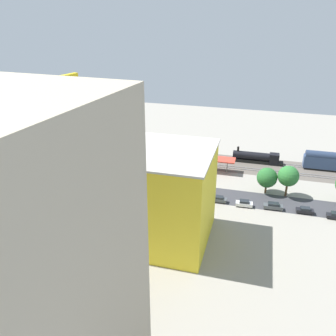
{
  "coord_description": "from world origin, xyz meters",
  "views": [
    {
      "loc": [
        -16.37,
        86.0,
        44.72
      ],
      "look_at": [
        8.71,
        0.17,
        5.47
      ],
      "focal_mm": 37.26,
      "sensor_mm": 36.0,
      "label": 1
    }
  ],
  "objects_px": {
    "passenger_coach": "(335,161)",
    "freight_coach_far": "(111,146)",
    "traffic_light": "(196,185)",
    "parked_car_4": "(218,199)",
    "parked_car_0": "(336,216)",
    "platform_canopy_near": "(163,154)",
    "parked_car_2": "(273,206)",
    "parked_car_3": "(244,204)",
    "construction_building": "(119,191)",
    "street_tree_3": "(267,178)",
    "parked_car_1": "(305,211)",
    "tower_crane": "(16,141)",
    "box_truck_0": "(147,190)",
    "street_tree_2": "(288,176)",
    "locomotive": "(258,158)",
    "street_tree_1": "(156,168)"
  },
  "relations": [
    {
      "from": "locomotive",
      "to": "passenger_coach",
      "type": "relative_size",
      "value": 0.88
    },
    {
      "from": "platform_canopy_near",
      "to": "parked_car_2",
      "type": "xyz_separation_m",
      "value": [
        -34.83,
        18.85,
        -3.35
      ]
    },
    {
      "from": "platform_canopy_near",
      "to": "parked_car_4",
      "type": "relative_size",
      "value": 10.24
    },
    {
      "from": "parked_car_2",
      "to": "parked_car_4",
      "type": "height_order",
      "value": "parked_car_2"
    },
    {
      "from": "parked_car_2",
      "to": "street_tree_2",
      "type": "relative_size",
      "value": 0.56
    },
    {
      "from": "locomotive",
      "to": "freight_coach_far",
      "type": "bearing_deg",
      "value": 7.47
    },
    {
      "from": "parked_car_3",
      "to": "tower_crane",
      "type": "relative_size",
      "value": 0.14
    },
    {
      "from": "parked_car_1",
      "to": "parked_car_3",
      "type": "bearing_deg",
      "value": 3.1
    },
    {
      "from": "parked_car_3",
      "to": "street_tree_3",
      "type": "distance_m",
      "value": 11.24
    },
    {
      "from": "freight_coach_far",
      "to": "tower_crane",
      "type": "xyz_separation_m",
      "value": [
        1.34,
        43.75,
        16.3
      ]
    },
    {
      "from": "street_tree_3",
      "to": "construction_building",
      "type": "bearing_deg",
      "value": 42.12
    },
    {
      "from": "parked_car_0",
      "to": "tower_crane",
      "type": "height_order",
      "value": "tower_crane"
    },
    {
      "from": "freight_coach_far",
      "to": "parked_car_3",
      "type": "distance_m",
      "value": 53.63
    },
    {
      "from": "passenger_coach",
      "to": "freight_coach_far",
      "type": "relative_size",
      "value": 1.07
    },
    {
      "from": "locomotive",
      "to": "street_tree_3",
      "type": "relative_size",
      "value": 2.23
    },
    {
      "from": "box_truck_0",
      "to": "street_tree_3",
      "type": "bearing_deg",
      "value": -160.35
    },
    {
      "from": "parked_car_1",
      "to": "tower_crane",
      "type": "height_order",
      "value": "tower_crane"
    },
    {
      "from": "traffic_light",
      "to": "parked_car_4",
      "type": "bearing_deg",
      "value": -169.35
    },
    {
      "from": "parked_car_3",
      "to": "parked_car_2",
      "type": "bearing_deg",
      "value": -174.66
    },
    {
      "from": "passenger_coach",
      "to": "freight_coach_far",
      "type": "height_order",
      "value": "passenger_coach"
    },
    {
      "from": "parked_car_2",
      "to": "tower_crane",
      "type": "distance_m",
      "value": 62.84
    },
    {
      "from": "passenger_coach",
      "to": "box_truck_0",
      "type": "bearing_deg",
      "value": 32.31
    },
    {
      "from": "platform_canopy_near",
      "to": "parked_car_3",
      "type": "xyz_separation_m",
      "value": [
        -27.7,
        19.52,
        -3.36
      ]
    },
    {
      "from": "locomotive",
      "to": "parked_car_1",
      "type": "relative_size",
      "value": 3.85
    },
    {
      "from": "parked_car_4",
      "to": "box_truck_0",
      "type": "bearing_deg",
      "value": 6.31
    },
    {
      "from": "parked_car_4",
      "to": "locomotive",
      "type": "bearing_deg",
      "value": -105.96
    },
    {
      "from": "passenger_coach",
      "to": "traffic_light",
      "type": "xyz_separation_m",
      "value": [
        37.58,
        31.08,
        1.39
      ]
    },
    {
      "from": "parked_car_1",
      "to": "street_tree_2",
      "type": "relative_size",
      "value": 0.49
    },
    {
      "from": "parked_car_3",
      "to": "box_truck_0",
      "type": "bearing_deg",
      "value": 3.56
    },
    {
      "from": "parked_car_1",
      "to": "parked_car_0",
      "type": "bearing_deg",
      "value": 174.74
    },
    {
      "from": "platform_canopy_near",
      "to": "parked_car_2",
      "type": "relative_size",
      "value": 9.6
    },
    {
      "from": "parked_car_0",
      "to": "parked_car_3",
      "type": "height_order",
      "value": "parked_car_3"
    },
    {
      "from": "passenger_coach",
      "to": "construction_building",
      "type": "distance_m",
      "value": 70.89
    },
    {
      "from": "parked_car_1",
      "to": "platform_canopy_near",
      "type": "bearing_deg",
      "value": -23.85
    },
    {
      "from": "tower_crane",
      "to": "street_tree_3",
      "type": "xyz_separation_m",
      "value": [
        -54.22,
        -29.14,
        -14.96
      ]
    },
    {
      "from": "passenger_coach",
      "to": "tower_crane",
      "type": "bearing_deg",
      "value": 34.09
    },
    {
      "from": "platform_canopy_near",
      "to": "construction_building",
      "type": "bearing_deg",
      "value": 92.85
    },
    {
      "from": "tower_crane",
      "to": "box_truck_0",
      "type": "bearing_deg",
      "value": -142.32
    },
    {
      "from": "freight_coach_far",
      "to": "parked_car_2",
      "type": "distance_m",
      "value": 59.82
    },
    {
      "from": "parked_car_3",
      "to": "street_tree_3",
      "type": "relative_size",
      "value": 0.59
    },
    {
      "from": "locomotive",
      "to": "parked_car_1",
      "type": "xyz_separation_m",
      "value": [
        -12.78,
        29.69,
        -1.06
      ]
    },
    {
      "from": "street_tree_2",
      "to": "traffic_light",
      "type": "xyz_separation_m",
      "value": [
        22.85,
        9.61,
        -1.23
      ]
    },
    {
      "from": "street_tree_1",
      "to": "street_tree_3",
      "type": "distance_m",
      "value": 31.28
    },
    {
      "from": "parked_car_1",
      "to": "tower_crane",
      "type": "relative_size",
      "value": 0.13
    },
    {
      "from": "freight_coach_far",
      "to": "construction_building",
      "type": "distance_m",
      "value": 48.32
    },
    {
      "from": "parked_car_2",
      "to": "parked_car_4",
      "type": "relative_size",
      "value": 1.07
    },
    {
      "from": "passenger_coach",
      "to": "parked_car_0",
      "type": "height_order",
      "value": "passenger_coach"
    },
    {
      "from": "platform_canopy_near",
      "to": "construction_building",
      "type": "xyz_separation_m",
      "value": [
        -1.89,
        37.99,
        5.81
      ]
    },
    {
      "from": "box_truck_0",
      "to": "traffic_light",
      "type": "relative_size",
      "value": 1.41
    },
    {
      "from": "platform_canopy_near",
      "to": "parked_car_0",
      "type": "relative_size",
      "value": 10.64
    }
  ]
}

